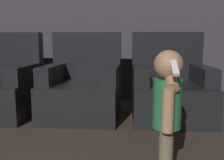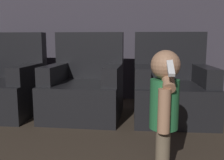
{
  "view_description": "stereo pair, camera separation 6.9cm",
  "coord_description": "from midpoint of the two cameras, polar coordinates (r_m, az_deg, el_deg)",
  "views": [
    {
      "loc": [
        0.42,
        0.7,
        0.88
      ],
      "look_at": [
        0.28,
        2.88,
        0.54
      ],
      "focal_mm": 40.0,
      "sensor_mm": 36.0,
      "label": 1
    },
    {
      "loc": [
        0.49,
        0.7,
        0.88
      ],
      "look_at": [
        0.28,
        2.88,
        0.54
      ],
      "focal_mm": 40.0,
      "sensor_mm": 36.0,
      "label": 2
    }
  ],
  "objects": [
    {
      "name": "armchair_left",
      "position": [
        3.33,
        -24.77,
        -1.49
      ],
      "size": [
        0.87,
        0.88,
        0.99
      ],
      "rotation": [
        0.0,
        0.0,
        -0.01
      ],
      "color": "black",
      "rests_on": "ground_plane"
    },
    {
      "name": "person_toddler",
      "position": [
        1.61,
        11.32,
        -5.36
      ],
      "size": [
        0.18,
        0.33,
        0.83
      ],
      "rotation": [
        0.0,
        0.0,
        -1.69
      ],
      "color": "brown",
      "rests_on": "ground_plane"
    },
    {
      "name": "wall_back",
      "position": [
        3.85,
        -3.34,
        15.14
      ],
      "size": [
        8.4,
        0.05,
        2.6
      ],
      "color": "#3D3842",
      "rests_on": "ground_plane"
    },
    {
      "name": "armchair_middle",
      "position": [
        2.98,
        -7.3,
        -1.85
      ],
      "size": [
        0.88,
        0.89,
        0.99
      ],
      "rotation": [
        0.0,
        0.0,
        -0.03
      ],
      "color": "black",
      "rests_on": "ground_plane"
    },
    {
      "name": "armchair_right",
      "position": [
        2.96,
        12.31,
        -2.05
      ],
      "size": [
        0.86,
        0.87,
        0.99
      ],
      "rotation": [
        0.0,
        0.0,
        0.01
      ],
      "color": "black",
      "rests_on": "ground_plane"
    }
  ]
}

